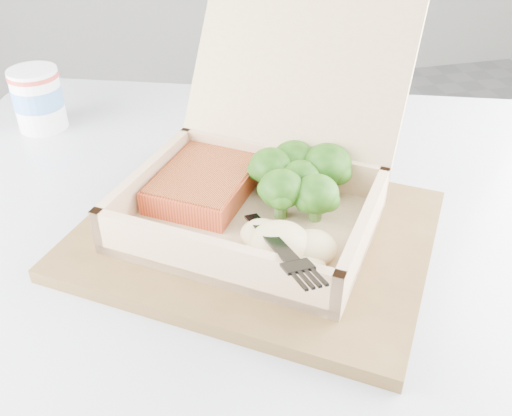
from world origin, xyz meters
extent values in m
cube|color=#A7AAB1|center=(0.07, -0.08, 0.71)|extent=(1.01, 1.01, 0.03)
cube|color=brown|center=(0.10, -0.09, 0.73)|extent=(0.43, 0.41, 0.01)
cube|color=tan|center=(0.10, -0.09, 0.74)|extent=(0.30, 0.29, 0.01)
cube|color=tan|center=(0.01, -0.02, 0.76)|extent=(0.12, 0.15, 0.05)
cube|color=tan|center=(0.19, -0.15, 0.76)|extent=(0.12, 0.15, 0.05)
cube|color=tan|center=(0.05, -0.16, 0.76)|extent=(0.20, 0.15, 0.05)
cube|color=tan|center=(0.15, -0.02, 0.76)|extent=(0.20, 0.15, 0.05)
cube|color=tan|center=(0.18, 0.03, 0.86)|extent=(0.25, 0.22, 0.16)
cube|color=#D44729|center=(0.06, -0.03, 0.76)|extent=(0.14, 0.15, 0.02)
ellipsoid|color=#CBBE84|center=(0.11, -0.15, 0.76)|extent=(0.09, 0.08, 0.03)
cube|color=black|center=(0.10, -0.09, 0.77)|extent=(0.02, 0.11, 0.03)
cube|color=black|center=(0.10, -0.18, 0.77)|extent=(0.03, 0.05, 0.02)
cylinder|color=white|center=(-0.12, 0.22, 0.76)|extent=(0.06, 0.06, 0.08)
cylinder|color=#4E7EBF|center=(-0.12, 0.22, 0.77)|extent=(0.07, 0.07, 0.03)
cylinder|color=#BA382D|center=(-0.12, 0.22, 0.80)|extent=(0.07, 0.07, 0.01)
cube|color=silver|center=(0.21, 0.07, 0.72)|extent=(0.15, 0.16, 0.00)
camera|label=1|loc=(0.00, -0.53, 1.08)|focal=40.00mm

